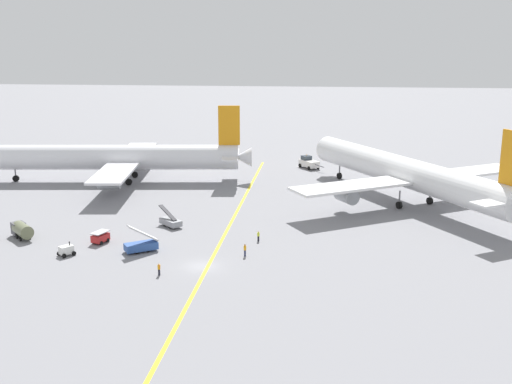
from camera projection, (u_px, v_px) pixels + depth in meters
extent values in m
plane|color=gray|center=(202.00, 266.00, 82.39)|extent=(600.00, 600.00, 0.00)
cube|color=yellow|center=(221.00, 242.00, 91.94)|extent=(1.94, 120.00, 0.01)
cylinder|color=silver|center=(114.00, 157.00, 129.09)|extent=(51.65, 10.55, 5.11)
cone|color=silver|center=(243.00, 157.00, 129.19)|extent=(4.01, 4.45, 4.08)
cube|color=silver|center=(126.00, 161.00, 129.28)|extent=(10.87, 42.71, 0.44)
cube|color=silver|center=(231.00, 155.00, 129.06)|extent=(4.57, 13.27, 0.28)
cube|color=orange|center=(229.00, 125.00, 127.58)|extent=(4.41, 0.83, 8.07)
cylinder|color=#999EA3|center=(133.00, 158.00, 141.20)|extent=(4.45, 3.03, 2.60)
cylinder|color=#999EA3|center=(109.00, 182.00, 118.23)|extent=(4.45, 3.03, 2.60)
cylinder|color=slate|center=(129.00, 177.00, 126.62)|extent=(0.28, 0.28, 2.17)
cylinder|color=black|center=(129.00, 182.00, 126.89)|extent=(1.35, 0.69, 1.30)
cylinder|color=slate|center=(135.00, 170.00, 133.22)|extent=(0.28, 0.28, 2.17)
cylinder|color=black|center=(135.00, 175.00, 133.48)|extent=(1.35, 0.69, 1.30)
cylinder|color=slate|center=(15.00, 173.00, 129.82)|extent=(0.28, 0.28, 2.17)
cylinder|color=black|center=(16.00, 178.00, 130.09)|extent=(1.35, 0.69, 1.30)
cylinder|color=white|center=(403.00, 172.00, 112.97)|extent=(31.65, 47.40, 5.34)
cone|color=white|center=(324.00, 148.00, 136.90)|extent=(5.65, 4.94, 4.91)
cube|color=white|center=(412.00, 179.00, 110.88)|extent=(43.40, 29.80, 0.44)
cube|color=white|center=(511.00, 200.00, 91.28)|extent=(12.77, 9.48, 0.28)
cylinder|color=#999EA3|center=(464.00, 180.00, 117.65)|extent=(4.40, 4.94, 2.60)
cylinder|color=#999EA3|center=(346.00, 195.00, 106.74)|extent=(4.40, 4.94, 2.60)
cylinder|color=slate|center=(400.00, 198.00, 109.29)|extent=(0.28, 0.28, 2.60)
cylinder|color=black|center=(399.00, 205.00, 109.61)|extent=(1.14, 1.40, 1.30)
cylinder|color=slate|center=(430.00, 194.00, 112.12)|extent=(0.28, 0.28, 2.60)
cylinder|color=black|center=(430.00, 201.00, 112.44)|extent=(1.14, 1.40, 1.30)
cylinder|color=slate|center=(340.00, 170.00, 132.17)|extent=(0.28, 0.28, 2.60)
cylinder|color=black|center=(339.00, 176.00, 132.49)|extent=(1.14, 1.40, 1.30)
cube|color=white|center=(309.00, 163.00, 142.93)|extent=(4.92, 5.51, 1.38)
cube|color=#333D47|center=(306.00, 158.00, 143.58)|extent=(2.64, 2.61, 0.90)
cylinder|color=#4C4C51|center=(320.00, 166.00, 139.43)|extent=(2.03, 2.72, 0.20)
sphere|color=orange|center=(306.00, 155.00, 143.43)|extent=(0.24, 0.24, 0.24)
cylinder|color=black|center=(300.00, 165.00, 144.03)|extent=(0.77, 0.91, 0.90)
cylinder|color=black|center=(309.00, 164.00, 145.21)|extent=(0.77, 0.91, 0.90)
cylinder|color=black|center=(309.00, 168.00, 140.98)|extent=(0.77, 0.91, 0.90)
cylinder|color=black|center=(318.00, 167.00, 142.16)|extent=(0.77, 0.91, 0.90)
cylinder|color=#666B4C|center=(23.00, 230.00, 93.14)|extent=(4.23, 4.25, 2.00)
cube|color=#4C4C51|center=(18.00, 228.00, 94.70)|extent=(2.52, 2.52, 1.80)
cylinder|color=black|center=(17.00, 237.00, 93.55)|extent=(0.56, 0.57, 0.60)
cylinder|color=black|center=(26.00, 235.00, 94.40)|extent=(0.56, 0.57, 0.60)
cylinder|color=black|center=(20.00, 239.00, 92.42)|extent=(0.56, 0.57, 0.60)
cylinder|color=black|center=(30.00, 237.00, 93.27)|extent=(0.56, 0.57, 0.60)
cube|color=red|center=(100.00, 238.00, 91.51)|extent=(2.32, 2.96, 1.00)
cube|color=#B2B2B7|center=(100.00, 232.00, 91.31)|extent=(2.44, 3.11, 0.12)
cylinder|color=black|center=(101.00, 243.00, 90.68)|extent=(0.40, 0.63, 0.60)
cylinder|color=black|center=(93.00, 242.00, 91.29)|extent=(0.40, 0.63, 0.60)
cylinder|color=black|center=(108.00, 240.00, 91.98)|extent=(0.40, 0.63, 0.60)
cylinder|color=black|center=(100.00, 239.00, 92.59)|extent=(0.40, 0.63, 0.60)
cube|color=silver|center=(66.00, 250.00, 86.22)|extent=(2.07, 2.15, 1.10)
cylinder|color=black|center=(69.00, 243.00, 86.40)|extent=(0.16, 0.16, 0.50)
cylinder|color=black|center=(64.00, 256.00, 85.36)|extent=(0.54, 0.59, 0.60)
cylinder|color=black|center=(59.00, 254.00, 86.34)|extent=(0.54, 0.59, 0.60)
cylinder|color=black|center=(74.00, 253.00, 86.38)|extent=(0.54, 0.59, 0.60)
cylinder|color=black|center=(69.00, 251.00, 87.35)|extent=(0.54, 0.59, 0.60)
cube|color=#2D5199|center=(141.00, 246.00, 87.80)|extent=(4.86, 4.14, 1.00)
cube|color=silver|center=(143.00, 233.00, 87.47)|extent=(4.26, 3.46, 2.71)
cylinder|color=black|center=(138.00, 252.00, 86.98)|extent=(0.61, 0.50, 0.60)
cylinder|color=black|center=(135.00, 249.00, 88.19)|extent=(0.61, 0.50, 0.60)
cylinder|color=black|center=(148.00, 250.00, 87.65)|extent=(0.61, 0.50, 0.60)
cylinder|color=black|center=(145.00, 247.00, 88.86)|extent=(0.61, 0.50, 0.60)
cube|color=gray|center=(171.00, 222.00, 99.36)|extent=(4.14, 4.05, 0.90)
cube|color=black|center=(168.00, 213.00, 99.62)|extent=(3.56, 3.41, 1.83)
cylinder|color=black|center=(165.00, 224.00, 99.58)|extent=(0.57, 0.56, 0.60)
cylinder|color=black|center=(172.00, 223.00, 100.47)|extent=(0.57, 0.56, 0.60)
cylinder|color=black|center=(170.00, 227.00, 98.48)|extent=(0.57, 0.56, 0.60)
cylinder|color=black|center=(177.00, 225.00, 99.37)|extent=(0.57, 0.56, 0.60)
cylinder|color=black|center=(159.00, 272.00, 79.24)|extent=(0.28, 0.28, 0.82)
cylinder|color=orange|center=(159.00, 267.00, 79.07)|extent=(0.36, 0.36, 0.58)
sphere|color=beige|center=(159.00, 264.00, 78.97)|extent=(0.22, 0.22, 0.22)
cylinder|color=#F24C19|center=(160.00, 267.00, 78.78)|extent=(0.05, 0.05, 0.40)
cylinder|color=black|center=(258.00, 239.00, 92.39)|extent=(0.28, 0.28, 0.78)
cylinder|color=#D1E02D|center=(258.00, 234.00, 92.22)|extent=(0.36, 0.36, 0.55)
sphere|color=tan|center=(258.00, 232.00, 92.13)|extent=(0.21, 0.21, 0.21)
cylinder|color=#2D3351|center=(245.00, 253.00, 86.06)|extent=(0.28, 0.28, 0.89)
cylinder|color=orange|center=(245.00, 248.00, 85.88)|extent=(0.36, 0.36, 0.63)
sphere|color=#9E704C|center=(245.00, 245.00, 85.77)|extent=(0.24, 0.24, 0.24)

